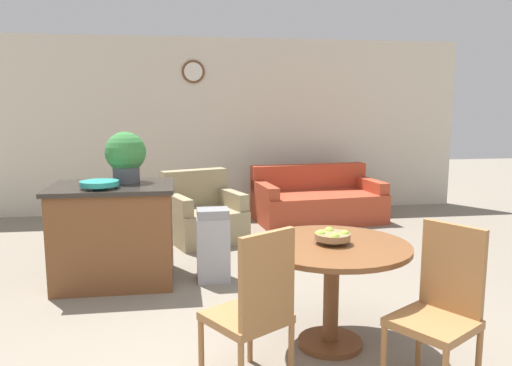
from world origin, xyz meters
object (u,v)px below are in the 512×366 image
(kitchen_island, at_px, (115,233))
(potted_plant, at_px, (126,155))
(dining_chair_near_left, at_px, (255,305))
(teal_bowl, at_px, (99,184))
(armchair, at_px, (203,217))
(trash_bin, at_px, (213,245))
(fruit_bowl, at_px, (332,236))
(dining_table, at_px, (332,267))
(couch, at_px, (317,202))
(dining_chair_near_right, at_px, (441,303))

(kitchen_island, height_order, potted_plant, potted_plant)
(dining_chair_near_left, xyz_separation_m, teal_bowl, (-1.13, 1.84, 0.45))
(kitchen_island, relative_size, teal_bowl, 3.31)
(armchair, bearing_deg, kitchen_island, -142.89)
(kitchen_island, bearing_deg, armchair, 57.14)
(trash_bin, bearing_deg, fruit_bowl, -63.41)
(kitchen_island, bearing_deg, teal_bowl, -113.36)
(dining_table, height_order, couch, couch)
(fruit_bowl, bearing_deg, dining_table, 20.41)
(kitchen_island, height_order, armchair, kitchen_island)
(dining_chair_near_left, bearing_deg, trash_bin, 61.55)
(teal_bowl, bearing_deg, potted_plant, 60.35)
(potted_plant, relative_size, couch, 0.26)
(dining_chair_near_left, distance_m, dining_chair_near_right, 1.09)
(dining_chair_near_left, xyz_separation_m, kitchen_island, (-1.04, 2.04, -0.06))
(dining_chair_near_right, distance_m, armchair, 3.77)
(potted_plant, height_order, trash_bin, potted_plant)
(potted_plant, xyz_separation_m, armchair, (0.78, 1.24, -0.91))
(kitchen_island, xyz_separation_m, trash_bin, (0.92, -0.12, -0.12))
(couch, bearing_deg, dining_chair_near_left, -116.84)
(dining_table, distance_m, dining_chair_near_right, 0.77)
(couch, bearing_deg, potted_plant, -147.09)
(potted_plant, distance_m, couch, 3.35)
(dining_table, distance_m, dining_chair_near_left, 0.77)
(teal_bowl, bearing_deg, dining_table, -38.16)
(dining_chair_near_left, relative_size, dining_chair_near_right, 1.00)
(potted_plant, xyz_separation_m, trash_bin, (0.81, -0.27, -0.85))
(armchair, bearing_deg, fruit_bowl, -95.80)
(kitchen_island, height_order, couch, kitchen_island)
(dining_table, height_order, kitchen_island, kitchen_island)
(fruit_bowl, relative_size, trash_bin, 0.35)
(dining_table, xyz_separation_m, trash_bin, (-0.72, 1.44, -0.22))
(teal_bowl, relative_size, armchair, 0.31)
(fruit_bowl, distance_m, kitchen_island, 2.29)
(potted_plant, bearing_deg, armchair, 57.67)
(couch, height_order, armchair, armchair)
(dining_chair_near_right, xyz_separation_m, couch, (0.47, 4.37, -0.25))
(kitchen_island, height_order, trash_bin, kitchen_island)
(fruit_bowl, xyz_separation_m, potted_plant, (-1.53, 1.71, 0.41))
(teal_bowl, xyz_separation_m, couch, (2.68, 2.40, -0.70))
(fruit_bowl, bearing_deg, kitchen_island, 136.49)
(dining_table, distance_m, potted_plant, 2.38)
(dining_chair_near_left, distance_m, couch, 4.52)
(dining_table, relative_size, armchair, 0.98)
(dining_table, relative_size, potted_plant, 2.19)
(kitchen_island, distance_m, couch, 3.41)
(dining_chair_near_left, distance_m, kitchen_island, 2.29)
(potted_plant, bearing_deg, dining_chair_near_right, -49.13)
(dining_chair_near_left, bearing_deg, potted_plant, 81.03)
(couch, bearing_deg, kitchen_island, -146.35)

